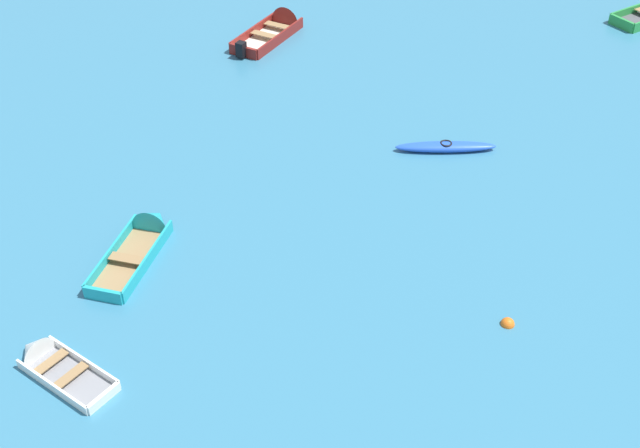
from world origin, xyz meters
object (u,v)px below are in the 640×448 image
Objects in this scene: rowboat_maroon_outer_left at (279,26)px; mooring_buoy_trailing at (507,324)px; rowboat_turquoise_far_left at (145,236)px; kayak_blue_near_right at (446,147)px; rowboat_white_distant_center at (46,359)px.

rowboat_maroon_outer_left reaches higher than mooring_buoy_trailing.
rowboat_maroon_outer_left is 1.08× the size of rowboat_turquoise_far_left.
mooring_buoy_trailing is at bearing -89.07° from kayak_blue_near_right.
kayak_blue_near_right is 9.32× the size of mooring_buoy_trailing.
mooring_buoy_trailing is (0.14, -8.47, -0.16)m from kayak_blue_near_right.
rowboat_maroon_outer_left is 19.38m from mooring_buoy_trailing.
rowboat_white_distant_center is 0.72× the size of rowboat_turquoise_far_left.
kayak_blue_near_right is at bearing 90.93° from mooring_buoy_trailing.
mooring_buoy_trailing is at bearing -72.91° from rowboat_maroon_outer_left.
rowboat_maroon_outer_left reaches higher than kayak_blue_near_right.
rowboat_white_distant_center is 7.72× the size of mooring_buoy_trailing.
rowboat_white_distant_center is 11.87m from mooring_buoy_trailing.
rowboat_turquoise_far_left is at bearing 68.04° from rowboat_white_distant_center.
rowboat_maroon_outer_left is at bearing 72.25° from rowboat_white_distant_center.
kayak_blue_near_right is 0.81× the size of rowboat_maroon_outer_left.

